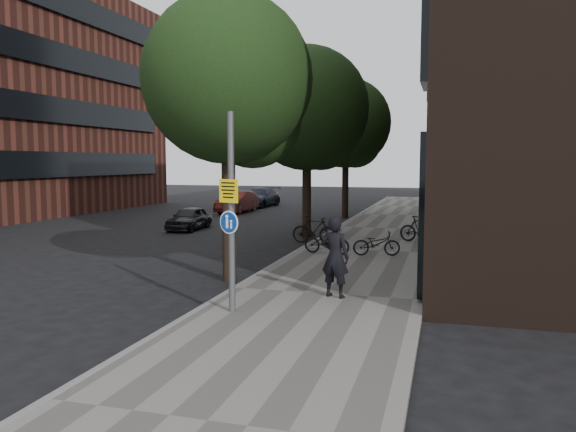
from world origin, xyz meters
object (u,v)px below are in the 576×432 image
(parked_bike_facade_near, at_px, (377,243))
(signpost, at_px, (231,212))
(pedestrian, at_px, (335,257))
(parked_car_near, at_px, (189,218))

(parked_bike_facade_near, bearing_deg, signpost, 152.15)
(pedestrian, height_order, parked_bike_facade_near, pedestrian)
(pedestrian, bearing_deg, parked_car_near, -36.24)
(parked_bike_facade_near, height_order, parked_car_near, parked_car_near)
(parked_bike_facade_near, distance_m, parked_car_near, 10.90)
(parked_bike_facade_near, relative_size, parked_car_near, 0.48)
(pedestrian, xyz_separation_m, parked_bike_facade_near, (0.22, 5.88, -0.52))
(pedestrian, xyz_separation_m, parked_car_near, (-9.14, 11.46, -0.50))
(pedestrian, relative_size, parked_bike_facade_near, 1.21)
(parked_car_near, bearing_deg, signpost, -62.88)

